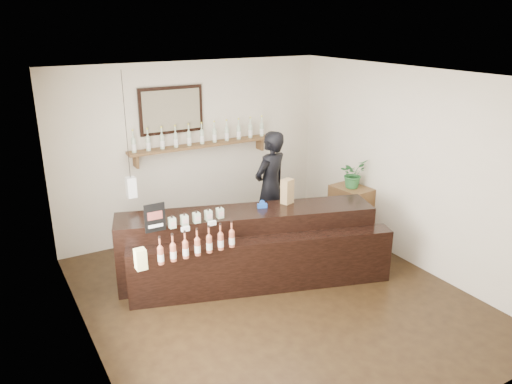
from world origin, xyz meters
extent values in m
plane|color=black|center=(0.00, 0.00, 0.00)|extent=(5.00, 5.00, 0.00)
plane|color=beige|center=(0.00, 2.50, 1.40)|extent=(4.50, 0.00, 4.50)
plane|color=beige|center=(0.00, -2.50, 1.40)|extent=(4.50, 0.00, 4.50)
plane|color=beige|center=(-2.25, 0.00, 1.40)|extent=(0.00, 5.00, 5.00)
plane|color=beige|center=(2.25, 0.00, 1.40)|extent=(0.00, 5.00, 5.00)
plane|color=white|center=(0.00, 0.00, 2.80)|extent=(5.00, 5.00, 0.00)
cube|color=brown|center=(0.10, 2.37, 1.50)|extent=(2.40, 0.25, 0.04)
cube|color=brown|center=(-0.98, 2.40, 1.38)|extent=(0.04, 0.20, 0.20)
cube|color=brown|center=(1.18, 2.40, 1.38)|extent=(0.04, 0.20, 0.20)
cube|color=black|center=(-0.35, 2.47, 2.08)|extent=(1.02, 0.04, 0.72)
cube|color=#463D2D|center=(-0.35, 2.44, 2.08)|extent=(0.92, 0.01, 0.62)
cube|color=white|center=(-1.30, 1.60, 1.25)|extent=(0.12, 0.12, 0.28)
cylinder|color=black|center=(-1.30, 1.60, 2.09)|extent=(0.01, 0.01, 1.41)
cylinder|color=#B5C9A8|center=(-1.00, 2.37, 1.62)|extent=(0.07, 0.07, 0.20)
cone|color=#B5C9A8|center=(-1.00, 2.37, 1.75)|extent=(0.07, 0.07, 0.05)
cylinder|color=#B5C9A8|center=(-1.00, 2.37, 1.81)|extent=(0.02, 0.02, 0.07)
cylinder|color=gold|center=(-1.00, 2.37, 1.86)|extent=(0.03, 0.03, 0.02)
cylinder|color=white|center=(-1.00, 2.37, 1.60)|extent=(0.07, 0.07, 0.09)
cylinder|color=#B5C9A8|center=(-0.78, 2.37, 1.62)|extent=(0.07, 0.07, 0.20)
cone|color=#B5C9A8|center=(-0.78, 2.37, 1.75)|extent=(0.07, 0.07, 0.05)
cylinder|color=#B5C9A8|center=(-0.78, 2.37, 1.81)|extent=(0.02, 0.02, 0.07)
cylinder|color=gold|center=(-0.78, 2.37, 1.86)|extent=(0.03, 0.03, 0.02)
cylinder|color=white|center=(-0.78, 2.37, 1.60)|extent=(0.07, 0.07, 0.09)
cylinder|color=#B5C9A8|center=(-0.56, 2.37, 1.62)|extent=(0.07, 0.07, 0.20)
cone|color=#B5C9A8|center=(-0.56, 2.37, 1.75)|extent=(0.07, 0.07, 0.05)
cylinder|color=#B5C9A8|center=(-0.56, 2.37, 1.81)|extent=(0.02, 0.02, 0.07)
cylinder|color=gold|center=(-0.56, 2.37, 1.86)|extent=(0.03, 0.03, 0.02)
cylinder|color=white|center=(-0.56, 2.37, 1.60)|extent=(0.07, 0.07, 0.09)
cylinder|color=#B5C9A8|center=(-0.34, 2.37, 1.62)|extent=(0.07, 0.07, 0.20)
cone|color=#B5C9A8|center=(-0.34, 2.37, 1.75)|extent=(0.07, 0.07, 0.05)
cylinder|color=#B5C9A8|center=(-0.34, 2.37, 1.81)|extent=(0.02, 0.02, 0.07)
cylinder|color=gold|center=(-0.34, 2.37, 1.86)|extent=(0.03, 0.03, 0.02)
cylinder|color=white|center=(-0.34, 2.37, 1.60)|extent=(0.07, 0.07, 0.09)
cylinder|color=#B5C9A8|center=(-0.12, 2.37, 1.62)|extent=(0.07, 0.07, 0.20)
cone|color=#B5C9A8|center=(-0.12, 2.37, 1.75)|extent=(0.07, 0.07, 0.05)
cylinder|color=#B5C9A8|center=(-0.12, 2.37, 1.81)|extent=(0.02, 0.02, 0.07)
cylinder|color=gold|center=(-0.12, 2.37, 1.86)|extent=(0.03, 0.03, 0.02)
cylinder|color=white|center=(-0.12, 2.37, 1.60)|extent=(0.07, 0.07, 0.09)
cylinder|color=#B5C9A8|center=(0.10, 2.37, 1.62)|extent=(0.07, 0.07, 0.20)
cone|color=#B5C9A8|center=(0.10, 2.37, 1.75)|extent=(0.07, 0.07, 0.05)
cylinder|color=#B5C9A8|center=(0.10, 2.37, 1.81)|extent=(0.02, 0.02, 0.07)
cylinder|color=gold|center=(0.10, 2.37, 1.86)|extent=(0.03, 0.03, 0.02)
cylinder|color=white|center=(0.10, 2.37, 1.60)|extent=(0.07, 0.07, 0.09)
cylinder|color=#B5C9A8|center=(0.32, 2.37, 1.62)|extent=(0.07, 0.07, 0.20)
cone|color=#B5C9A8|center=(0.32, 2.37, 1.75)|extent=(0.07, 0.07, 0.05)
cylinder|color=#B5C9A8|center=(0.32, 2.37, 1.81)|extent=(0.02, 0.02, 0.07)
cylinder|color=gold|center=(0.32, 2.37, 1.86)|extent=(0.03, 0.03, 0.02)
cylinder|color=white|center=(0.32, 2.37, 1.60)|extent=(0.07, 0.07, 0.09)
cylinder|color=#B5C9A8|center=(0.54, 2.37, 1.62)|extent=(0.07, 0.07, 0.20)
cone|color=#B5C9A8|center=(0.54, 2.37, 1.75)|extent=(0.07, 0.07, 0.05)
cylinder|color=#B5C9A8|center=(0.54, 2.37, 1.81)|extent=(0.02, 0.02, 0.07)
cylinder|color=gold|center=(0.54, 2.37, 1.86)|extent=(0.03, 0.03, 0.02)
cylinder|color=white|center=(0.54, 2.37, 1.60)|extent=(0.07, 0.07, 0.09)
cylinder|color=#B5C9A8|center=(0.76, 2.37, 1.62)|extent=(0.07, 0.07, 0.20)
cone|color=#B5C9A8|center=(0.76, 2.37, 1.75)|extent=(0.07, 0.07, 0.05)
cylinder|color=#B5C9A8|center=(0.76, 2.37, 1.81)|extent=(0.02, 0.02, 0.07)
cylinder|color=gold|center=(0.76, 2.37, 1.86)|extent=(0.03, 0.03, 0.02)
cylinder|color=white|center=(0.76, 2.37, 1.60)|extent=(0.07, 0.07, 0.09)
cylinder|color=#B5C9A8|center=(0.98, 2.37, 1.62)|extent=(0.07, 0.07, 0.20)
cone|color=#B5C9A8|center=(0.98, 2.37, 1.75)|extent=(0.07, 0.07, 0.05)
cylinder|color=#B5C9A8|center=(0.98, 2.37, 1.81)|extent=(0.02, 0.02, 0.07)
cylinder|color=gold|center=(0.98, 2.37, 1.86)|extent=(0.03, 0.03, 0.02)
cylinder|color=white|center=(0.98, 2.37, 1.60)|extent=(0.07, 0.07, 0.09)
cylinder|color=#B5C9A8|center=(1.20, 2.37, 1.62)|extent=(0.07, 0.07, 0.20)
cone|color=#B5C9A8|center=(1.20, 2.37, 1.75)|extent=(0.07, 0.07, 0.05)
cylinder|color=#B5C9A8|center=(1.20, 2.37, 1.81)|extent=(0.02, 0.02, 0.07)
cylinder|color=gold|center=(1.20, 2.37, 1.86)|extent=(0.03, 0.03, 0.02)
cylinder|color=white|center=(1.20, 2.37, 1.60)|extent=(0.07, 0.07, 0.09)
cube|color=black|center=(-0.02, 0.70, 0.48)|extent=(3.49, 1.63, 0.97)
cube|color=black|center=(-0.02, 0.24, 0.37)|extent=(3.39, 1.34, 0.73)
cube|color=white|center=(-0.99, 0.48, 0.99)|extent=(0.10, 0.04, 0.05)
cube|color=white|center=(-0.63, 0.48, 0.99)|extent=(0.10, 0.04, 0.05)
cube|color=#DED688|center=(-1.63, 0.24, 0.79)|extent=(0.12, 0.12, 0.12)
cube|color=#DED688|center=(-1.63, 0.24, 0.91)|extent=(0.12, 0.12, 0.12)
cube|color=#B5C9A8|center=(-1.09, 0.65, 1.03)|extent=(0.08, 0.08, 0.13)
cube|color=beige|center=(-1.09, 0.60, 1.03)|extent=(0.07, 0.00, 0.06)
cylinder|color=black|center=(-1.09, 0.65, 1.12)|extent=(0.02, 0.02, 0.03)
cube|color=#B5C9A8|center=(-0.93, 0.65, 1.03)|extent=(0.08, 0.08, 0.13)
cube|color=beige|center=(-0.93, 0.60, 1.03)|extent=(0.07, 0.00, 0.06)
cylinder|color=black|center=(-0.93, 0.65, 1.12)|extent=(0.02, 0.02, 0.03)
cube|color=#B5C9A8|center=(-0.77, 0.65, 1.03)|extent=(0.08, 0.08, 0.13)
cube|color=beige|center=(-0.77, 0.60, 1.03)|extent=(0.07, 0.00, 0.06)
cylinder|color=black|center=(-0.77, 0.65, 1.12)|extent=(0.02, 0.02, 0.03)
cube|color=#B5C9A8|center=(-0.60, 0.65, 1.03)|extent=(0.08, 0.08, 0.13)
cube|color=beige|center=(-0.60, 0.60, 1.03)|extent=(0.07, 0.00, 0.06)
cylinder|color=black|center=(-0.60, 0.65, 1.12)|extent=(0.02, 0.02, 0.03)
cube|color=#B5C9A8|center=(-0.44, 0.65, 1.03)|extent=(0.08, 0.08, 0.13)
cube|color=beige|center=(-0.44, 0.60, 1.03)|extent=(0.07, 0.00, 0.06)
cylinder|color=black|center=(-0.44, 0.65, 1.12)|extent=(0.02, 0.02, 0.03)
cylinder|color=#AF563B|center=(-1.40, 0.24, 0.84)|extent=(0.07, 0.07, 0.20)
cone|color=#AF563B|center=(-1.40, 0.24, 0.96)|extent=(0.07, 0.07, 0.05)
cylinder|color=#AF563B|center=(-1.40, 0.24, 1.02)|extent=(0.02, 0.02, 0.07)
cylinder|color=black|center=(-1.40, 0.24, 1.07)|extent=(0.03, 0.03, 0.02)
cylinder|color=white|center=(-1.40, 0.24, 0.81)|extent=(0.07, 0.07, 0.09)
cylinder|color=#AF563B|center=(-1.24, 0.24, 0.84)|extent=(0.07, 0.07, 0.20)
cone|color=#AF563B|center=(-1.24, 0.24, 0.96)|extent=(0.07, 0.07, 0.05)
cylinder|color=#AF563B|center=(-1.24, 0.24, 1.02)|extent=(0.02, 0.02, 0.07)
cylinder|color=black|center=(-1.24, 0.24, 1.07)|extent=(0.03, 0.03, 0.02)
cylinder|color=white|center=(-1.24, 0.24, 0.81)|extent=(0.07, 0.07, 0.09)
cylinder|color=#AF563B|center=(-1.09, 0.24, 0.84)|extent=(0.07, 0.07, 0.20)
cone|color=#AF563B|center=(-1.09, 0.24, 0.96)|extent=(0.07, 0.07, 0.05)
cylinder|color=#AF563B|center=(-1.09, 0.24, 1.02)|extent=(0.02, 0.02, 0.07)
cylinder|color=black|center=(-1.09, 0.24, 1.07)|extent=(0.03, 0.03, 0.02)
cylinder|color=white|center=(-1.09, 0.24, 0.81)|extent=(0.07, 0.07, 0.09)
cylinder|color=#AF563B|center=(-0.94, 0.24, 0.84)|extent=(0.07, 0.07, 0.20)
cone|color=#AF563B|center=(-0.94, 0.24, 0.96)|extent=(0.07, 0.07, 0.05)
cylinder|color=#AF563B|center=(-0.94, 0.24, 1.02)|extent=(0.02, 0.02, 0.07)
cylinder|color=black|center=(-0.94, 0.24, 1.07)|extent=(0.03, 0.03, 0.02)
cylinder|color=white|center=(-0.94, 0.24, 0.81)|extent=(0.07, 0.07, 0.09)
cylinder|color=#AF563B|center=(-0.79, 0.24, 0.84)|extent=(0.07, 0.07, 0.20)
cone|color=#AF563B|center=(-0.79, 0.24, 0.96)|extent=(0.07, 0.07, 0.05)
cylinder|color=#AF563B|center=(-0.79, 0.24, 1.02)|extent=(0.02, 0.02, 0.07)
cylinder|color=black|center=(-0.79, 0.24, 1.07)|extent=(0.03, 0.03, 0.02)
cylinder|color=white|center=(-0.79, 0.24, 0.81)|extent=(0.07, 0.07, 0.09)
cylinder|color=#AF563B|center=(-0.63, 0.24, 0.84)|extent=(0.07, 0.07, 0.20)
cone|color=#AF563B|center=(-0.63, 0.24, 0.96)|extent=(0.07, 0.07, 0.05)
cylinder|color=#AF563B|center=(-0.63, 0.24, 1.02)|extent=(0.02, 0.02, 0.07)
cylinder|color=black|center=(-0.63, 0.24, 1.07)|extent=(0.03, 0.03, 0.02)
cylinder|color=white|center=(-0.63, 0.24, 0.81)|extent=(0.07, 0.07, 0.09)
cylinder|color=#AF563B|center=(-0.48, 0.24, 0.84)|extent=(0.07, 0.07, 0.20)
cone|color=#AF563B|center=(-0.48, 0.24, 0.96)|extent=(0.07, 0.07, 0.05)
cylinder|color=#AF563B|center=(-0.48, 0.24, 1.02)|extent=(0.02, 0.02, 0.07)
cylinder|color=black|center=(-0.48, 0.24, 1.07)|extent=(0.03, 0.03, 0.02)
cylinder|color=white|center=(-0.48, 0.24, 0.81)|extent=(0.07, 0.07, 0.09)
cube|color=black|center=(-1.31, 0.64, 1.15)|extent=(0.26, 0.02, 0.36)
cube|color=brown|center=(-1.31, 0.63, 1.18)|extent=(0.18, 0.01, 0.10)
cube|color=white|center=(-1.31, 0.63, 1.04)|extent=(0.18, 0.01, 0.04)
cube|color=#9A7E4A|center=(0.61, 0.67, 1.14)|extent=(0.19, 0.16, 0.35)
cube|color=black|center=(0.61, 0.61, 1.09)|extent=(0.09, 0.03, 0.07)
cube|color=#1848AB|center=(0.22, 0.68, 1.00)|extent=(0.14, 0.09, 0.06)
cylinder|color=#1848AB|center=(0.22, 0.68, 1.04)|extent=(0.08, 0.05, 0.07)
cube|color=brown|center=(2.00, 0.93, 0.45)|extent=(0.51, 0.66, 0.89)
imported|color=#296831|center=(2.00, 0.93, 1.11)|extent=(0.47, 0.43, 0.45)
imported|color=black|center=(0.88, 1.55, 1.01)|extent=(0.86, 0.70, 2.03)
camera|label=1|loc=(-3.02, -4.76, 3.40)|focal=35.00mm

